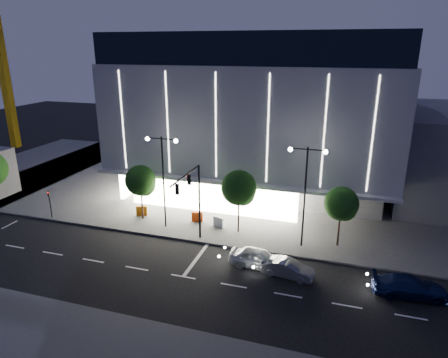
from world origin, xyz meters
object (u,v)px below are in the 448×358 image
tree_right (341,206)px  car_second (288,269)px  car_lead (258,258)px  barrier_c (197,217)px  traffic_mast (193,193)px  tree_mid (239,190)px  car_third (410,287)px  street_lamp_west (163,169)px  ped_signal_far (50,201)px  tower_crane (1,21)px  tree_left (141,182)px  street_lamp_east (306,183)px  barrier_a (142,211)px  barrier_d (219,222)px

tree_right → car_second: 7.69m
car_lead → barrier_c: (-7.56, 6.34, -0.13)m
traffic_mast → tree_mid: (3.03, 3.68, -0.69)m
car_third → barrier_c: size_ratio=4.61×
street_lamp_west → barrier_c: 6.19m
ped_signal_far → barrier_c: (14.52, 3.45, -1.24)m
tower_crane → car_lead: 58.22m
traffic_mast → tree_mid: bearing=50.6°
tree_right → ped_signal_far: bearing=-174.9°
ped_signal_far → tree_left: bearing=15.6°
street_lamp_east → tree_right: (3.03, 1.02, -2.07)m
street_lamp_west → car_second: street_lamp_west is taller
tree_left → car_third: 25.04m
car_second → barrier_a: 17.39m
tree_mid → car_third: 15.73m
tree_right → car_third: size_ratio=1.09×
tree_left → barrier_c: 6.52m
car_third → barrier_c: car_third is taller
traffic_mast → car_third: 17.80m
traffic_mast → barrier_a: bearing=150.0°
tree_mid → tree_right: (9.00, -0.00, -0.45)m
street_lamp_east → tree_left: street_lamp_east is taller
street_lamp_east → barrier_d: (-8.10, 1.46, -5.31)m
street_lamp_west → tower_crane: size_ratio=0.28×
car_second → barrier_a: bearing=74.4°
tower_crane → barrier_a: bearing=-30.6°
ped_signal_far → tree_mid: tree_mid is taller
traffic_mast → tree_right: (12.03, 3.68, -1.14)m
street_lamp_west → car_lead: 12.15m
traffic_mast → tree_left: 7.95m
street_lamp_west → tree_mid: bearing=8.3°
car_second → car_third: 8.55m
ped_signal_far → street_lamp_west: bearing=7.1°
car_second → barrier_d: 10.04m
car_third → barrier_c: (-18.59, 6.95, -0.09)m
traffic_mast → car_second: traffic_mast is taller
street_lamp_west → car_second: 14.54m
street_lamp_east → car_third: bearing=-31.6°
street_lamp_west → car_lead: street_lamp_west is taller
traffic_mast → car_third: size_ratio=1.39×
car_lead → barrier_d: car_lead is taller
tree_mid → car_second: size_ratio=1.54×
traffic_mast → barrier_c: 6.53m
ped_signal_far → barrier_c: 14.97m
tree_left → car_lead: tree_left is taller
tree_mid → car_third: (14.08, -6.02, -3.60)m
street_lamp_west → tree_mid: (7.03, 1.02, -1.62)m
car_second → barrier_c: car_second is taller
tower_crane → car_third: size_ratio=6.31×
ped_signal_far → barrier_d: 17.21m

